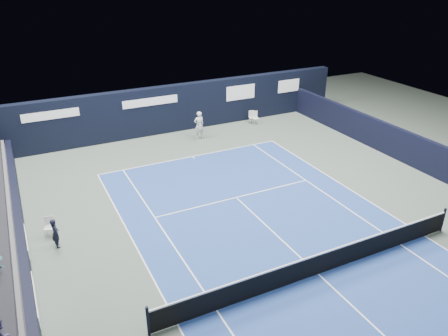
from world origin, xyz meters
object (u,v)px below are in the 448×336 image
object	(u,v)px
folding_chair_back_b	(255,117)
tennis_player	(199,125)
line_judge_chair	(49,225)
tennis_net	(320,263)
folding_chair_back_a	(252,116)

from	to	relation	value
folding_chair_back_b	tennis_player	size ratio (longest dim) A/B	0.50
line_judge_chair	tennis_net	world-z (taller)	tennis_net
folding_chair_back_a	line_judge_chair	size ratio (longest dim) A/B	1.02
folding_chair_back_a	tennis_player	distance (m)	4.69
folding_chair_back_a	tennis_net	world-z (taller)	tennis_net
line_judge_chair	tennis_net	size ratio (longest dim) A/B	0.07
folding_chair_back_a	tennis_net	bearing A→B (deg)	-93.75
folding_chair_back_a	line_judge_chair	world-z (taller)	folding_chair_back_a
folding_chair_back_b	tennis_player	bearing A→B (deg)	-162.41
line_judge_chair	folding_chair_back_a	bearing A→B (deg)	49.82
tennis_net	tennis_player	bearing A→B (deg)	83.91
folding_chair_back_b	tennis_player	distance (m)	4.73
folding_chair_back_a	tennis_player	bearing A→B (deg)	-148.31
line_judge_chair	tennis_player	xyz separation A→B (m)	(9.95, 7.35, 0.42)
folding_chair_back_b	line_judge_chair	world-z (taller)	folding_chair_back_b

